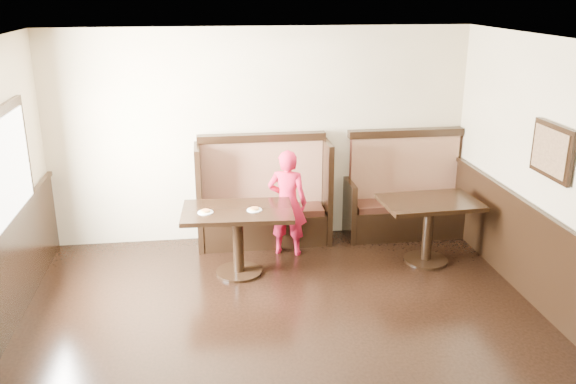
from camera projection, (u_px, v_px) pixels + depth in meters
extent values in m
plane|color=beige|center=(261.00, 136.00, 7.99)|extent=(5.50, 0.00, 5.50)
plane|color=white|center=(306.00, 56.00, 4.26)|extent=(7.00, 7.00, 0.00)
cube|color=black|center=(6.00, 167.00, 6.09)|extent=(0.05, 1.50, 1.20)
cube|color=white|center=(9.00, 167.00, 6.09)|extent=(0.01, 1.30, 1.00)
cube|color=black|center=(552.00, 151.00, 6.09)|extent=(0.04, 0.70, 0.55)
cube|color=olive|center=(550.00, 151.00, 6.09)|extent=(0.01, 0.60, 0.45)
cube|color=black|center=(264.00, 228.00, 8.11)|extent=(1.60, 0.50, 0.42)
cube|color=#361A11|center=(264.00, 211.00, 8.03)|extent=(1.54, 0.46, 0.09)
cube|color=#4A100E|center=(262.00, 174.00, 8.09)|extent=(1.60, 0.12, 0.92)
cube|color=black|center=(262.00, 137.00, 7.93)|extent=(1.68, 0.16, 0.10)
cube|color=black|center=(199.00, 195.00, 7.94)|extent=(0.07, 0.72, 1.36)
cube|color=black|center=(325.00, 190.00, 8.16)|extent=(0.07, 0.72, 1.36)
cube|color=black|center=(405.00, 221.00, 8.37)|extent=(1.50, 0.50, 0.42)
cube|color=#361A11|center=(407.00, 204.00, 8.29)|extent=(1.44, 0.46, 0.09)
cube|color=#4A100E|center=(404.00, 168.00, 8.34)|extent=(1.50, 0.12, 0.92)
cube|color=black|center=(406.00, 133.00, 8.18)|extent=(1.58, 0.16, 0.10)
cube|color=black|center=(348.00, 208.00, 8.30)|extent=(0.07, 0.72, 0.80)
cube|color=black|center=(458.00, 203.00, 8.50)|extent=(0.07, 0.72, 0.80)
cube|color=black|center=(237.00, 212.00, 7.06)|extent=(1.32, 0.87, 0.05)
cylinder|color=black|center=(238.00, 244.00, 7.19)|extent=(0.13, 0.13, 0.74)
cylinder|color=black|center=(239.00, 272.00, 7.31)|extent=(0.55, 0.55, 0.03)
cube|color=black|center=(430.00, 202.00, 7.38)|extent=(1.20, 0.82, 0.05)
cylinder|color=black|center=(428.00, 233.00, 7.51)|extent=(0.13, 0.13, 0.74)
cylinder|color=black|center=(425.00, 260.00, 7.63)|extent=(0.55, 0.55, 0.03)
imported|color=red|center=(287.00, 203.00, 7.65)|extent=(0.58, 0.47, 1.37)
cylinder|color=white|center=(205.00, 212.00, 6.95)|extent=(0.18, 0.18, 0.01)
cylinder|color=tan|center=(205.00, 211.00, 6.95)|extent=(0.11, 0.11, 0.01)
cylinder|color=#EABA54|center=(205.00, 210.00, 6.94)|extent=(0.10, 0.10, 0.01)
cylinder|color=white|center=(254.00, 210.00, 7.02)|extent=(0.18, 0.18, 0.01)
cylinder|color=tan|center=(254.00, 209.00, 7.02)|extent=(0.11, 0.11, 0.01)
cylinder|color=#EABA54|center=(254.00, 208.00, 7.02)|extent=(0.09, 0.09, 0.01)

